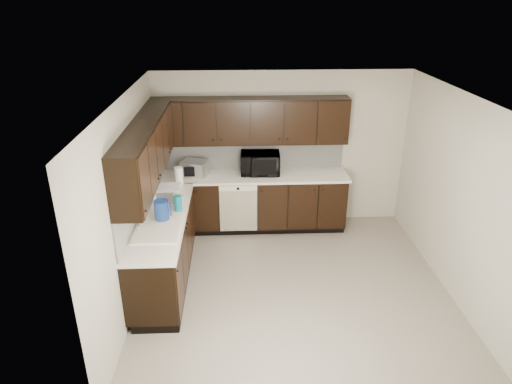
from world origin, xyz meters
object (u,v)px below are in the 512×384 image
toaster_oven (195,168)px  blue_pitcher (161,211)px  storage_bin (164,193)px  sink (159,232)px  microwave (260,163)px

toaster_oven → blue_pitcher: bearing=-81.9°
toaster_oven → blue_pitcher: 1.54m
storage_bin → toaster_oven: bearing=67.1°
sink → microwave: (1.33, 1.77, 0.23)m
sink → microwave: size_ratio=1.35×
storage_bin → blue_pitcher: bearing=-84.8°
microwave → storage_bin: 1.64m
microwave → blue_pitcher: bearing=-128.5°
microwave → toaster_oven: microwave is taller
blue_pitcher → storage_bin: bearing=87.6°
microwave → blue_pitcher: microwave is taller
sink → storage_bin: sink is taller
microwave → sink: bearing=-125.5°
sink → blue_pitcher: bearing=84.0°
storage_bin → sink: bearing=-87.4°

